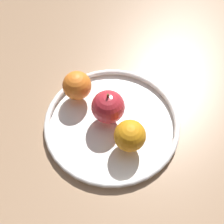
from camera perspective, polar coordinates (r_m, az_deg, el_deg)
ground_plane at (r=61.23cm, az=-0.00°, el=-3.46°), size 130.52×130.52×4.00cm
fruit_bowl at (r=58.71cm, az=-0.00°, el=-2.06°), size 28.58×28.58×1.80cm
apple at (r=55.75cm, az=-0.44°, el=1.30°), size 6.82×6.82×7.62cm
orange_front_right at (r=52.71cm, az=3.68°, el=-4.88°), size 6.17×6.17×6.17cm
orange_back_left at (r=59.67cm, az=-7.19°, el=5.43°), size 6.20×6.20×6.20cm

